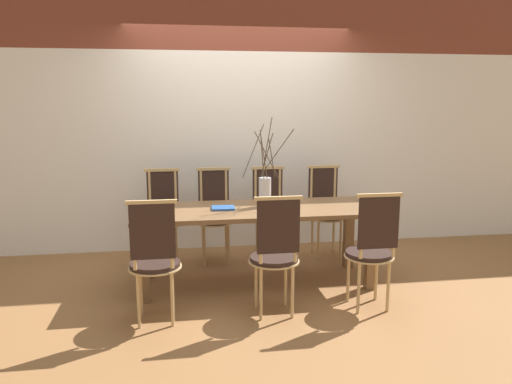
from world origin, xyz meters
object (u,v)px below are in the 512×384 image
dining_table (256,219)px  chair_near_center (372,247)px  vase_centerpiece (265,190)px  chair_far_center (269,210)px  book_stack (223,208)px

dining_table → chair_near_center: (0.83, -0.74, -0.09)m
dining_table → vase_centerpiece: size_ratio=2.70×
dining_table → chair_far_center: size_ratio=2.24×
chair_far_center → book_stack: 0.95m
dining_table → vase_centerpiece: bearing=31.6°
vase_centerpiece → book_stack: size_ratio=3.80×
dining_table → chair_near_center: bearing=-41.5°
dining_table → chair_far_center: 0.79m
vase_centerpiece → book_stack: bearing=-172.7°
dining_table → book_stack: book_stack is taller
dining_table → chair_near_center: 1.12m
dining_table → vase_centerpiece: 0.29m
chair_far_center → dining_table: bearing=70.5°
chair_near_center → vase_centerpiece: size_ratio=1.21×
chair_far_center → vase_centerpiece: size_ratio=1.21×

